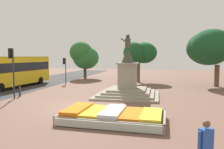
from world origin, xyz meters
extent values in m
plane|color=brown|center=(0.00, 0.00, 0.00)|extent=(88.68, 88.68, 0.00)
cube|color=#38281C|center=(2.89, -2.66, 0.20)|extent=(5.30, 2.87, 0.40)
cube|color=gray|center=(2.84, -4.05, 0.22)|extent=(5.40, 0.29, 0.44)
cube|color=gray|center=(2.94, -1.26, 0.22)|extent=(5.40, 0.29, 0.44)
cube|color=gray|center=(0.24, -2.56, 0.22)|extent=(0.20, 2.89, 0.44)
cube|color=gray|center=(5.54, -2.75, 0.22)|extent=(0.20, 2.89, 0.44)
cube|color=orange|center=(0.89, -2.59, 0.52)|extent=(1.09, 2.53, 0.24)
cube|color=yellow|center=(1.89, -2.62, 0.47)|extent=(1.09, 2.53, 0.14)
cube|color=white|center=(2.89, -2.66, 0.52)|extent=(1.09, 2.53, 0.23)
cube|color=orange|center=(3.89, -2.69, 0.47)|extent=(1.09, 2.53, 0.13)
cube|color=yellow|center=(4.89, -2.73, 0.48)|extent=(1.09, 2.53, 0.16)
cube|color=#B2BCAD|center=(2.84, -4.10, 0.22)|extent=(5.14, 0.38, 0.36)
cube|color=gray|center=(2.63, 4.80, 0.09)|extent=(5.27, 5.27, 0.17)
cube|color=gray|center=(2.63, 4.80, 0.26)|extent=(4.55, 4.55, 0.17)
cube|color=gray|center=(2.63, 4.80, 0.43)|extent=(3.82, 3.82, 0.17)
cube|color=gray|center=(2.63, 4.80, 0.60)|extent=(3.09, 3.09, 0.17)
cube|color=gray|center=(2.63, 4.80, 1.72)|extent=(1.48, 1.48, 2.07)
cube|color=gray|center=(2.63, 4.80, 2.81)|extent=(1.75, 1.75, 0.12)
cone|color=#384233|center=(2.63, 4.80, 3.53)|extent=(1.11, 1.11, 1.32)
cylinder|color=#384233|center=(2.63, 4.80, 4.57)|extent=(0.47, 0.47, 0.77)
sphere|color=#384233|center=(2.63, 4.80, 5.13)|extent=(0.34, 0.34, 0.34)
cylinder|color=#384233|center=(2.34, 4.84, 4.73)|extent=(0.65, 0.18, 0.50)
cylinder|color=#2D2D33|center=(-6.17, 1.73, 2.03)|extent=(0.12, 0.12, 4.06)
cube|color=black|center=(-6.37, 1.72, 3.66)|extent=(0.25, 0.29, 0.80)
cylinder|color=#4B0808|center=(-6.50, 1.71, 3.93)|extent=(0.04, 0.14, 0.14)
cylinder|color=#543E08|center=(-6.50, 1.71, 3.66)|extent=(0.04, 0.14, 0.14)
cylinder|color=green|center=(-6.50, 1.71, 3.40)|extent=(0.04, 0.14, 0.14)
cube|color=gold|center=(-6.27, 1.72, 1.05)|extent=(0.11, 0.16, 0.20)
cylinder|color=#4C5156|center=(-6.36, 12.24, 1.61)|extent=(0.12, 0.12, 3.23)
cube|color=black|center=(-6.56, 12.24, 2.83)|extent=(0.24, 0.28, 0.80)
cylinder|color=#4B0808|center=(-6.69, 12.24, 3.10)|extent=(0.03, 0.14, 0.14)
cylinder|color=yellow|center=(-6.69, 12.24, 2.83)|extent=(0.03, 0.14, 0.14)
cylinder|color=#0D4211|center=(-6.69, 12.24, 2.56)|extent=(0.03, 0.14, 0.14)
cube|color=gold|center=(-10.38, 7.25, 1.83)|extent=(3.04, 10.96, 2.96)
cube|color=black|center=(-10.38, 7.25, 2.27)|extent=(3.03, 10.63, 0.95)
cube|color=#B79214|center=(-10.38, 7.25, 3.36)|extent=(2.97, 10.74, 0.10)
cylinder|color=black|center=(-11.22, 10.83, 0.45)|extent=(0.34, 0.92, 0.90)
cylinder|color=black|center=(-9.07, 10.69, 0.45)|extent=(0.34, 0.92, 0.90)
cylinder|color=black|center=(-9.50, 4.21, 0.45)|extent=(0.34, 0.92, 0.90)
cube|color=#264CA5|center=(6.53, -7.34, 1.11)|extent=(0.44, 0.40, 0.58)
cylinder|color=#264CA5|center=(6.33, -7.48, 1.08)|extent=(0.09, 0.09, 0.55)
cylinder|color=#264CA5|center=(6.73, -7.20, 1.08)|extent=(0.09, 0.09, 0.55)
sphere|color=brown|center=(6.53, -7.34, 1.54)|extent=(0.21, 0.21, 0.21)
cylinder|color=#2D2D33|center=(-6.34, 2.67, 0.37)|extent=(0.15, 0.15, 0.74)
sphere|color=#2D2D33|center=(-6.34, 2.67, 0.78)|extent=(0.16, 0.16, 0.16)
cylinder|color=slate|center=(-6.45, 2.87, 0.35)|extent=(0.15, 0.15, 0.71)
sphere|color=slate|center=(-6.45, 2.87, 0.75)|extent=(0.17, 0.17, 0.17)
cylinder|color=brown|center=(11.71, 12.77, 1.24)|extent=(0.53, 0.53, 2.49)
ellipsoid|color=#184926|center=(10.93, 12.34, 4.57)|extent=(4.55, 4.52, 3.74)
ellipsoid|color=#1B4A26|center=(10.81, 13.08, 4.36)|extent=(4.92, 4.48, 3.88)
cylinder|color=brown|center=(2.63, 15.32, 1.30)|extent=(0.43, 0.43, 2.60)
ellipsoid|color=#194B21|center=(2.07, 14.82, 3.92)|extent=(2.75, 2.91, 2.71)
ellipsoid|color=#174F26|center=(3.31, 15.99, 3.91)|extent=(3.41, 3.57, 2.82)
cylinder|color=#4C3823|center=(-6.14, 19.12, 1.01)|extent=(0.46, 0.46, 2.02)
ellipsoid|color=#2B6A33|center=(-5.92, 18.97, 3.21)|extent=(4.07, 3.70, 3.54)
ellipsoid|color=#2D6830|center=(-6.58, 18.60, 4.08)|extent=(3.53, 3.47, 3.31)
camera|label=1|loc=(5.18, -13.70, 3.41)|focal=35.00mm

